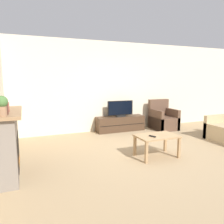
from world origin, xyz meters
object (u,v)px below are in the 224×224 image
mantel_vase_centre_left (5,106)px  fireplace (7,143)px  mantel_vase_left (3,106)px  remote (152,136)px  tv_stand (120,124)px  mantel_clock (6,105)px  armchair (163,120)px  potted_plant (2,105)px  tv (120,109)px  coffee_table (157,139)px

mantel_vase_centre_left → fireplace: bearing=99.5°
mantel_vase_left → remote: bearing=3.3°
tv_stand → remote: 2.45m
mantel_clock → armchair: (4.36, 1.76, -0.86)m
mantel_vase_left → remote: size_ratio=1.75×
mantel_vase_left → potted_plant: bearing=-90.0°
potted_plant → tv: 4.08m
mantel_vase_centre_left → mantel_clock: (0.00, 0.23, -0.01)m
tv_stand → fireplace: bearing=-144.4°
coffee_table → remote: size_ratio=5.43×
mantel_vase_left → tv_stand: 4.05m
potted_plant → mantel_vase_left: bearing=90.0°
mantel_vase_left → tv: size_ratio=0.33×
remote → mantel_vase_centre_left: bearing=156.3°
fireplace → mantel_clock: mantel_clock is taller
mantel_vase_centre_left → tv_stand: 3.86m
mantel_vase_left → mantel_vase_centre_left: mantel_vase_left is taller
mantel_clock → remote: bearing=-8.3°
fireplace → mantel_vase_left: bearing=-87.6°
armchair → remote: armchair is taller
mantel_vase_centre_left → potted_plant: bearing=-90.0°
tv_stand → tv: tv is taller
tv_stand → armchair: bearing=-11.0°
mantel_vase_centre_left → tv: size_ratio=0.24×
mantel_vase_left → mantel_vase_centre_left: (0.00, 0.30, -0.04)m
mantel_vase_centre_left → coffee_table: mantel_vase_centre_left is taller
fireplace → coffee_table: fireplace is taller
mantel_clock → tv: (2.99, 2.02, -0.48)m
tv → mantel_clock: bearing=-145.9°
tv_stand → coffee_table: 2.37m
armchair → remote: (-1.76, -2.14, 0.16)m
mantel_vase_left → mantel_clock: (0.00, 0.53, -0.05)m
mantel_vase_centre_left → armchair: size_ratio=0.21×
potted_plant → fireplace: bearing=91.7°
potted_plant → coffee_table: 2.91m
fireplace → tv_stand: 3.72m
mantel_vase_centre_left → tv_stand: (2.99, 2.26, -0.94)m
potted_plant → armchair: potted_plant is taller
potted_plant → tv: size_ratio=0.35×
fireplace → tv_stand: size_ratio=0.89×
potted_plant → armchair: size_ratio=0.31×
fireplace → mantel_clock: 0.62m
coffee_table → remote: bearing=-159.0°
mantel_clock → remote: (2.61, -0.38, -0.69)m
potted_plant → tv_stand: bearing=42.3°
mantel_vase_left → potted_plant: (0.00, -0.17, 0.04)m
mantel_vase_left → tv: (2.99, 2.55, -0.53)m
tv_stand → mantel_vase_centre_left: bearing=-143.0°
coffee_table → fireplace: bearing=176.1°
tv_stand → armchair: size_ratio=1.61×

